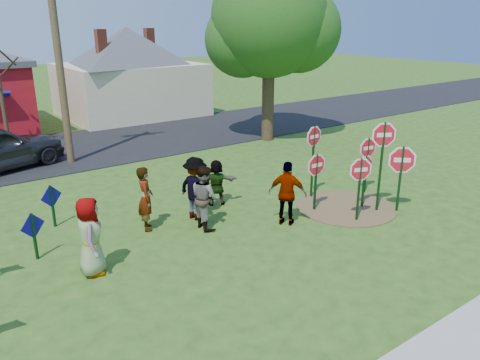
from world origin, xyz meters
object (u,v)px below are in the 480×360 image
object	(u,v)px
person_b	(146,199)
stop_sign_d	(368,152)
utility_pole	(56,39)
stop_sign_a	(360,175)
stop_sign_c	(383,146)
leafy_tree	(272,25)
stop_sign_b	(314,144)
person_a	(90,236)

from	to	relation	value
person_b	stop_sign_d	bearing A→B (deg)	-84.13
person_b	utility_pole	distance (m)	9.08
stop_sign_a	stop_sign_c	size ratio (longest dim) A/B	0.70
stop_sign_a	person_b	size ratio (longest dim) A/B	1.11
person_b	leafy_tree	xyz separation A→B (m)	(9.81, 6.30, 4.60)
stop_sign_a	stop_sign_c	bearing A→B (deg)	28.73
stop_sign_a	person_b	xyz separation A→B (m)	(-5.38, 3.18, -0.50)
stop_sign_b	leafy_tree	distance (m)	9.09
stop_sign_c	stop_sign_d	bearing A→B (deg)	82.14
stop_sign_c	person_b	xyz separation A→B (m)	(-6.50, 3.05, -1.18)
utility_pole	leafy_tree	world-z (taller)	utility_pole
leafy_tree	person_a	bearing A→B (deg)	-146.72
utility_pole	stop_sign_d	bearing A→B (deg)	-53.37
stop_sign_b	stop_sign_a	bearing A→B (deg)	-103.12
stop_sign_b	person_a	distance (m)	7.91
utility_pole	leafy_tree	xyz separation A→B (m)	(9.50, -1.78, 0.47)
stop_sign_b	stop_sign_c	size ratio (longest dim) A/B	0.87
person_a	utility_pole	xyz separation A→B (m)	(2.46, 9.62, 4.11)
person_a	stop_sign_d	bearing A→B (deg)	-71.83
person_b	utility_pole	world-z (taller)	utility_pole
stop_sign_b	stop_sign_d	xyz separation A→B (m)	(1.88, -0.75, -0.42)
leafy_tree	utility_pole	bearing A→B (deg)	169.40
person_b	leafy_tree	world-z (taller)	leafy_tree
stop_sign_b	utility_pole	size ratio (longest dim) A/B	0.27
person_a	utility_pole	distance (m)	10.75
stop_sign_c	utility_pole	size ratio (longest dim) A/B	0.31
stop_sign_c	stop_sign_d	world-z (taller)	stop_sign_c
stop_sign_c	person_a	xyz separation A→B (m)	(-8.64, 1.50, -1.15)
stop_sign_c	person_a	distance (m)	8.85
stop_sign_b	stop_sign_d	distance (m)	2.07
stop_sign_d	leafy_tree	world-z (taller)	leafy_tree
stop_sign_b	leafy_tree	bearing A→B (deg)	54.73
stop_sign_d	person_b	size ratio (longest dim) A/B	1.11
person_b	person_a	bearing A→B (deg)	144.15
stop_sign_b	stop_sign_c	bearing A→B (deg)	-74.52
stop_sign_b	stop_sign_c	xyz separation A→B (m)	(0.82, -2.12, 0.23)
stop_sign_d	utility_pole	xyz separation A→B (m)	(-7.25, 9.75, 3.61)
stop_sign_b	utility_pole	distance (m)	10.96
person_b	stop_sign_b	bearing A→B (deg)	-80.88
utility_pole	leafy_tree	distance (m)	9.67
stop_sign_a	person_a	world-z (taller)	stop_sign_a
stop_sign_d	leafy_tree	bearing A→B (deg)	81.79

